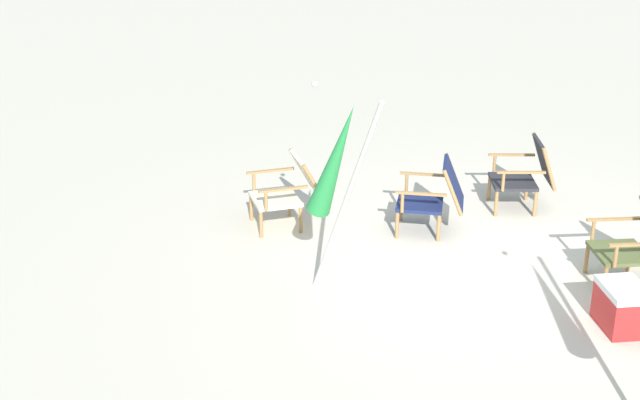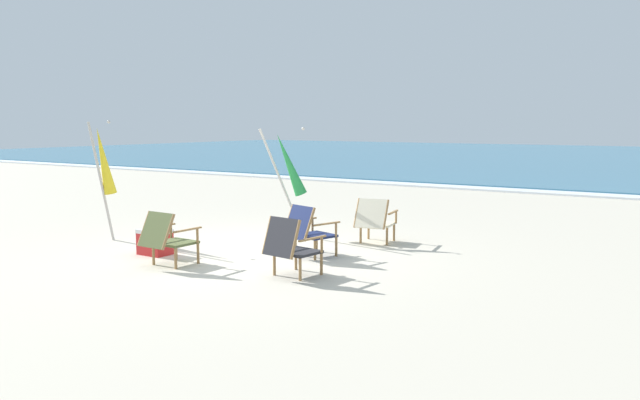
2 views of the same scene
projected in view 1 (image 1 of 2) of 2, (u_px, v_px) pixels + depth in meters
ground_plane at (487, 269)px, 8.73m from camera, size 80.00×80.00×0.00m
beach_chair_mid_center at (435, 194)px, 9.38m from camera, size 0.75×0.84×0.81m
beach_chair_back_left at (290, 188)px, 9.54m from camera, size 0.70×0.84×0.78m
beach_chair_front_left at (527, 172)px, 9.96m from camera, size 0.66×0.74×0.82m
beach_chair_far_center at (638, 242)px, 8.31m from camera, size 0.62×0.75×0.80m
umbrella_furled_green at (336, 163)px, 7.77m from camera, size 0.75×0.64×1.99m
cooler_box at (622, 307)px, 7.64m from camera, size 0.49×0.35×0.40m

